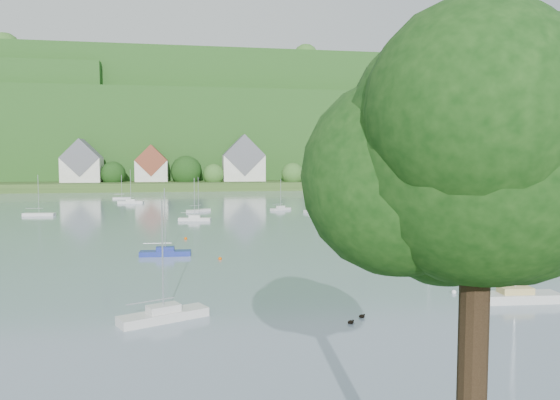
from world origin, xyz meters
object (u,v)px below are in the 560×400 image
near_sailboat_2 (515,296)px  near_sailboat_0 (164,314)px  near_sailboat_1 (165,252)px  near_sailboat_3 (430,243)px

near_sailboat_2 → near_sailboat_0: bearing=-174.8°
near_sailboat_1 → near_sailboat_2: bearing=-39.0°
near_sailboat_0 → near_sailboat_3: size_ratio=0.94×
near_sailboat_1 → near_sailboat_2: (28.20, -25.30, 0.05)m
near_sailboat_1 → near_sailboat_2: 37.88m
near_sailboat_2 → near_sailboat_3: bearing=83.0°
near_sailboat_1 → near_sailboat_3: near_sailboat_3 is taller
near_sailboat_2 → near_sailboat_3: size_ratio=1.07×
near_sailboat_1 → near_sailboat_2: size_ratio=0.83×
near_sailboat_2 → near_sailboat_3: (5.35, 26.32, -0.02)m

